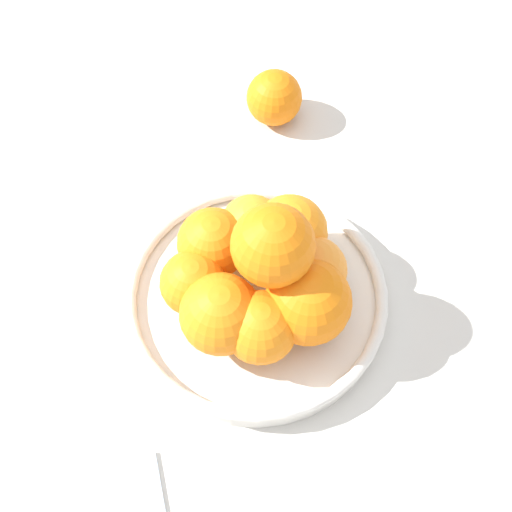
# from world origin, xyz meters

# --- Properties ---
(ground_plane) EXTENTS (4.00, 4.00, 0.00)m
(ground_plane) POSITION_xyz_m (0.00, 0.00, 0.00)
(ground_plane) COLOR beige
(fruit_bowl) EXTENTS (0.27, 0.27, 0.03)m
(fruit_bowl) POSITION_xyz_m (0.00, 0.00, 0.02)
(fruit_bowl) COLOR silver
(fruit_bowl) RESTS_ON ground_plane
(orange_pile) EXTENTS (0.18, 0.18, 0.14)m
(orange_pile) POSITION_xyz_m (-0.00, 0.01, 0.08)
(orange_pile) COLOR orange
(orange_pile) RESTS_ON fruit_bowl
(stray_orange) EXTENTS (0.07, 0.07, 0.07)m
(stray_orange) POSITION_xyz_m (-0.13, -0.23, 0.03)
(stray_orange) COLOR orange
(stray_orange) RESTS_ON ground_plane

